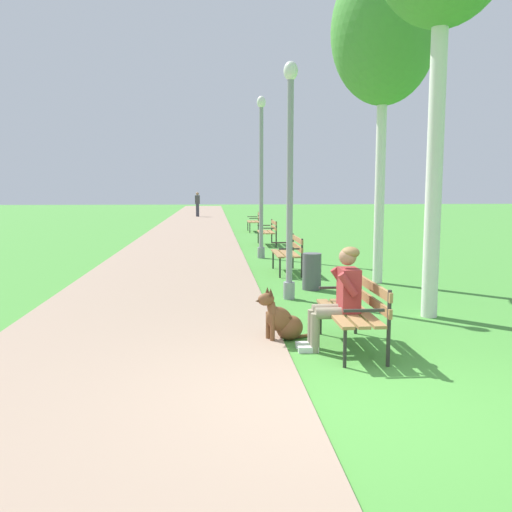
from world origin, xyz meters
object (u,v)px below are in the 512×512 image
Objects in this scene: person_seated_on_near_bench at (340,294)px; lamp_post_mid at (261,176)px; park_bench_far at (269,230)px; dog_brown at (283,321)px; park_bench_near at (356,307)px; park_bench_furthest at (256,220)px; birch_tree_third at (384,33)px; lamp_post_near at (290,179)px; litter_bin at (312,271)px; park_bench_mid at (289,251)px; pedestrian_distant at (197,204)px.

lamp_post_mid is (-0.18, 8.79, 1.59)m from person_seated_on_near_bench.
park_bench_far is 1.88× the size of dog_brown.
park_bench_near is 1.88× the size of dog_brown.
dog_brown is at bearing -93.12° from lamp_post_mid.
lamp_post_mid is (-0.56, -9.27, 1.76)m from park_bench_furthest.
park_bench_furthest reaches higher than dog_brown.
birch_tree_third is at bearing -64.11° from lamp_post_mid.
birch_tree_third is (2.49, 4.17, 4.67)m from dog_brown.
park_bench_furthest is 0.37× the size of lamp_post_near.
lamp_post_mid is at bearing 96.52° from litter_bin.
lamp_post_near is at bearing -97.93° from park_bench_mid.
dog_brown is (-1.01, -17.64, -0.25)m from park_bench_furthest.
person_seated_on_near_bench reaches higher than litter_bin.
lamp_post_near is (0.45, 2.66, 1.84)m from dog_brown.
park_bench_furthest reaches higher than litter_bin.
dog_brown is at bearing -98.73° from park_bench_mid.
park_bench_near is 3.48m from lamp_post_near.
pedestrian_distant is at bearing 102.97° from park_bench_furthest.
park_bench_near reaches higher than litter_bin.
lamp_post_mid is 6.28× the size of litter_bin.
lamp_post_mid is at bearing 86.88° from dog_brown.
park_bench_far is at bearing 100.95° from birch_tree_third.
lamp_post_near reaches higher than park_bench_furthest.
birch_tree_third is at bearing -42.22° from park_bench_mid.
lamp_post_near is (-0.56, -14.98, 1.58)m from park_bench_furthest.
dog_brown is at bearing -86.43° from pedestrian_distant.
park_bench_near is 18.06m from park_bench_furthest.
park_bench_mid is 5.72m from dog_brown.
litter_bin is (0.38, 3.95, -0.33)m from person_seated_on_near_bench.
dog_brown is 3.26m from lamp_post_near.
lamp_post_mid reaches higher than lamp_post_near.
park_bench_near is 6.58m from birch_tree_third.
birch_tree_third is 9.12× the size of litter_bin.
park_bench_near is at bearing -90.80° from park_bench_far.
person_seated_on_near_bench is (-0.38, -12.25, 0.17)m from park_bench_far.
lamp_post_mid is at bearing 115.89° from birch_tree_third.
lamp_post_near is at bearing 97.24° from park_bench_near.
park_bench_far is (0.14, 6.18, 0.00)m from park_bench_mid.
birch_tree_third is (2.04, -4.19, 2.66)m from lamp_post_mid.
park_bench_furthest is 17.67m from dog_brown.
litter_bin is (0.55, -4.84, -1.92)m from lamp_post_mid.
person_seated_on_near_bench is 0.76× the size of pedestrian_distant.
person_seated_on_near_bench is at bearing -177.93° from park_bench_near.
park_bench_far is at bearing 86.50° from lamp_post_near.
park_bench_furthest is at bearing 96.27° from birch_tree_third.
pedestrian_distant reaches higher than litter_bin.
birch_tree_third is (1.62, -1.47, 4.42)m from park_bench_mid.
park_bench_mid is 0.37× the size of lamp_post_near.
lamp_post_mid reaches higher than litter_bin.
birch_tree_third is 4.86m from litter_bin.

